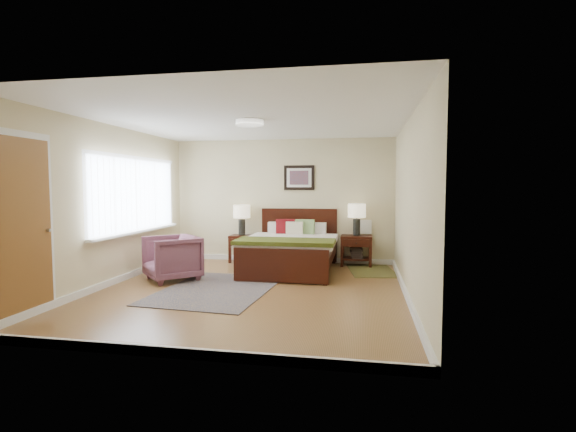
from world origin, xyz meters
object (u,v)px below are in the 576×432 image
Objects in this scene: armchair at (172,258)px; rug_persian at (217,290)px; nightstand_left at (242,241)px; nightstand_right at (356,247)px; lamp_right at (357,213)px; lamp_left at (242,214)px; bed at (291,244)px.

rug_persian is (0.95, -0.51, -0.36)m from armchair.
nightstand_right is (2.31, 0.01, -0.07)m from nightstand_left.
lamp_right is at bearing 53.37° from rug_persian.
nightstand_left is 0.25× the size of rug_persian.
lamp_right reaches higher than armchair.
lamp_left reaches higher than armchair.
lamp_left is 2.54m from rug_persian.
nightstand_right is 2.39m from lamp_left.
bed is 1.46m from lamp_left.
lamp_left is at bearing 90.00° from nightstand_left.
nightstand_left is at bearing -90.00° from lamp_left.
lamp_right is at bearing 90.00° from nightstand_right.
rug_persian is (-2.02, -2.32, -1.02)m from lamp_right.
lamp_right reaches higher than nightstand_right.
bed is 3.27× the size of lamp_left.
lamp_left is at bearing 116.16° from armchair.
bed reaches higher than nightstand_left.
nightstand_left is at bearing 147.52° from bed.
rug_persian is (0.29, -2.30, -0.43)m from nightstand_left.
nightstand_right reaches higher than rug_persian.
rug_persian is at bearing -131.13° from nightstand_right.
bed is at bearing 65.73° from rug_persian.
rug_persian is at bearing 18.07° from armchair.
nightstand_left is 0.92× the size of nightstand_right.
rug_persian is (-0.86, -1.57, -0.49)m from bed.
bed is 3.27× the size of lamp_right.
armchair is at bearing -149.57° from bed.
armchair is (-1.81, -1.06, -0.13)m from bed.
lamp_right is (2.31, 0.02, 0.59)m from nightstand_left.
rug_persian is (0.29, -2.32, -0.98)m from lamp_left.
bed is 1.38m from nightstand_right.
armchair is at bearing -148.57° from lamp_right.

